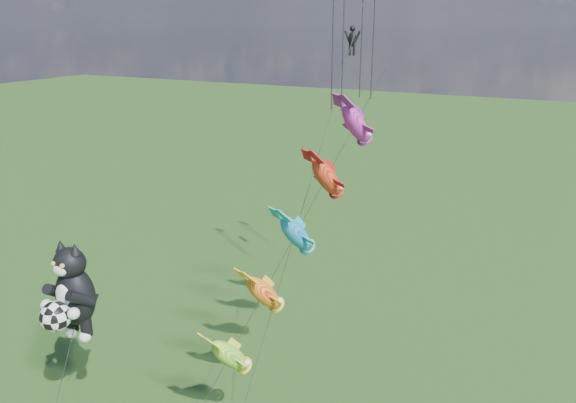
% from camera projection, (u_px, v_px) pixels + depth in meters
% --- Properties ---
extents(ground, '(300.00, 300.00, 0.00)m').
position_uv_depth(ground, '(1.00, 396.00, 31.79)').
color(ground, '#13350D').
extents(cat_kite_rig, '(2.41, 4.03, 10.21)m').
position_uv_depth(cat_kite_rig, '(70.00, 294.00, 27.50)').
color(cat_kite_rig, brown).
rests_on(cat_kite_rig, ground).
extents(fish_windsock_rig, '(5.27, 15.16, 18.00)m').
position_uv_depth(fish_windsock_rig, '(296.00, 234.00, 28.03)').
color(fish_windsock_rig, brown).
rests_on(fish_windsock_rig, ground).
extents(parafoil_rig, '(2.01, 17.55, 23.53)m').
position_uv_depth(parafoil_rig, '(351.00, 37.00, 34.16)').
color(parafoil_rig, brown).
rests_on(parafoil_rig, ground).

